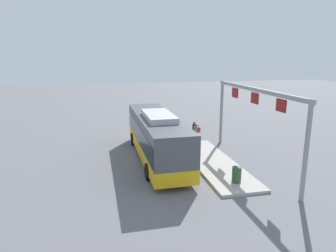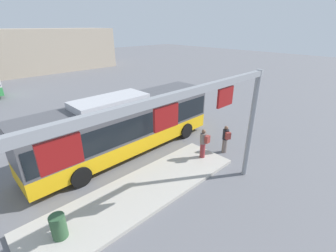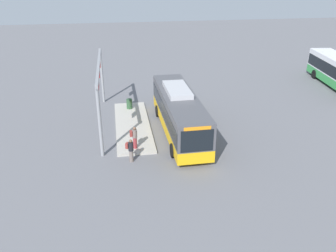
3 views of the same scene
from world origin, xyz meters
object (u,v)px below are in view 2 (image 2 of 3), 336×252
object	(u,v)px
person_boarding	(203,143)
trash_bin	(59,227)
person_waiting_near	(226,139)
bus_main	(125,123)

from	to	relation	value
person_boarding	trash_bin	distance (m)	7.75
person_boarding	trash_bin	size ratio (longest dim) A/B	1.86
person_waiting_near	person_boarding	bearing A→B (deg)	103.97
bus_main	person_waiting_near	size ratio (longest dim) A/B	6.80
bus_main	person_boarding	size ratio (longest dim) A/B	6.80
person_boarding	person_waiting_near	size ratio (longest dim) A/B	1.00
person_boarding	person_waiting_near	bearing A→B (deg)	-105.77
person_boarding	trash_bin	world-z (taller)	person_boarding
bus_main	person_waiting_near	xyz separation A→B (m)	(4.03, -4.06, -0.92)
bus_main	person_waiting_near	bearing A→B (deg)	-46.06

